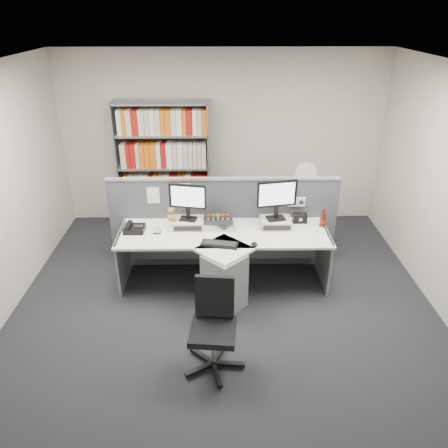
{
  "coord_description": "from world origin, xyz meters",
  "views": [
    {
      "loc": [
        -0.06,
        -3.88,
        3.21
      ],
      "look_at": [
        0.0,
        0.65,
        0.92
      ],
      "focal_mm": 34.56,
      "sensor_mm": 36.0,
      "label": 1
    }
  ],
  "objects_px": {
    "filing_cabinet": "(302,217)",
    "office_chair": "(214,323)",
    "shelving_unit": "(164,169)",
    "keyboard": "(220,244)",
    "desktop_pc": "(218,223)",
    "desk_calendar": "(157,230)",
    "desk": "(224,260)",
    "mouse": "(254,244)",
    "cola_bottle": "(323,219)",
    "monitor_right": "(277,197)",
    "desk_phone": "(134,228)",
    "desk_fan": "(305,175)",
    "speaker": "(300,218)",
    "monitor_left": "(188,199)"
  },
  "relations": [
    {
      "from": "mouse",
      "to": "speaker",
      "type": "xyz_separation_m",
      "value": [
        0.63,
        0.61,
        0.04
      ]
    },
    {
      "from": "monitor_right",
      "to": "keyboard",
      "type": "height_order",
      "value": "monitor_right"
    },
    {
      "from": "desk_phone",
      "to": "desk_calendar",
      "type": "relative_size",
      "value": 2.2
    },
    {
      "from": "desktop_pc",
      "to": "desk_calendar",
      "type": "xyz_separation_m",
      "value": [
        -0.75,
        -0.18,
        0.0
      ]
    },
    {
      "from": "monitor_left",
      "to": "desk_calendar",
      "type": "height_order",
      "value": "monitor_left"
    },
    {
      "from": "desktop_pc",
      "to": "office_chair",
      "type": "xyz_separation_m",
      "value": [
        -0.05,
        -1.6,
        -0.28
      ]
    },
    {
      "from": "keyboard",
      "to": "mouse",
      "type": "xyz_separation_m",
      "value": [
        0.4,
        -0.02,
        0.01
      ]
    },
    {
      "from": "desk_calendar",
      "to": "speaker",
      "type": "distance_m",
      "value": 1.83
    },
    {
      "from": "desktop_pc",
      "to": "speaker",
      "type": "xyz_separation_m",
      "value": [
        1.06,
        0.1,
        0.01
      ]
    },
    {
      "from": "keyboard",
      "to": "shelving_unit",
      "type": "relative_size",
      "value": 0.23
    },
    {
      "from": "filing_cabinet",
      "to": "speaker",
      "type": "bearing_deg",
      "value": -103.33
    },
    {
      "from": "keyboard",
      "to": "shelving_unit",
      "type": "bearing_deg",
      "value": 113.55
    },
    {
      "from": "monitor_right",
      "to": "cola_bottle",
      "type": "bearing_deg",
      "value": -0.93
    },
    {
      "from": "desk",
      "to": "office_chair",
      "type": "height_order",
      "value": "office_chair"
    },
    {
      "from": "desk_fan",
      "to": "keyboard",
      "type": "bearing_deg",
      "value": -129.98
    },
    {
      "from": "desk",
      "to": "filing_cabinet",
      "type": "bearing_deg",
      "value": 49.39
    },
    {
      "from": "monitor_left",
      "to": "cola_bottle",
      "type": "relative_size",
      "value": 1.88
    },
    {
      "from": "desktop_pc",
      "to": "cola_bottle",
      "type": "xyz_separation_m",
      "value": [
        1.32,
        -0.02,
        0.04
      ]
    },
    {
      "from": "monitor_right",
      "to": "desk_calendar",
      "type": "xyz_separation_m",
      "value": [
        -1.48,
        -0.17,
        -0.36
      ]
    },
    {
      "from": "desktop_pc",
      "to": "keyboard",
      "type": "height_order",
      "value": "desktop_pc"
    },
    {
      "from": "monitor_left",
      "to": "keyboard",
      "type": "xyz_separation_m",
      "value": [
        0.39,
        -0.48,
        -0.37
      ]
    },
    {
      "from": "desk_phone",
      "to": "shelving_unit",
      "type": "xyz_separation_m",
      "value": [
        0.21,
        1.58,
        0.22
      ]
    },
    {
      "from": "mouse",
      "to": "desk_fan",
      "type": "height_order",
      "value": "desk_fan"
    },
    {
      "from": "desk_phone",
      "to": "speaker",
      "type": "bearing_deg",
      "value": 6.08
    },
    {
      "from": "desk",
      "to": "desk_calendar",
      "type": "relative_size",
      "value": 22.67
    },
    {
      "from": "desk_fan",
      "to": "cola_bottle",
      "type": "bearing_deg",
      "value": -87.12
    },
    {
      "from": "desk_phone",
      "to": "desk_fan",
      "type": "relative_size",
      "value": 0.48
    },
    {
      "from": "desk_calendar",
      "to": "desk_fan",
      "type": "relative_size",
      "value": 0.22
    },
    {
      "from": "desk_calendar",
      "to": "cola_bottle",
      "type": "bearing_deg",
      "value": 4.48
    },
    {
      "from": "desk",
      "to": "desk_fan",
      "type": "distance_m",
      "value": 1.93
    },
    {
      "from": "office_chair",
      "to": "mouse",
      "type": "bearing_deg",
      "value": 66.7
    },
    {
      "from": "monitor_right",
      "to": "keyboard",
      "type": "bearing_deg",
      "value": -145.98
    },
    {
      "from": "desk_phone",
      "to": "mouse",
      "type": "bearing_deg",
      "value": -14.75
    },
    {
      "from": "desk",
      "to": "speaker",
      "type": "relative_size",
      "value": 14.58
    },
    {
      "from": "desk_phone",
      "to": "desk_fan",
      "type": "distance_m",
      "value": 2.59
    },
    {
      "from": "shelving_unit",
      "to": "keyboard",
      "type": "bearing_deg",
      "value": -66.45
    },
    {
      "from": "speaker",
      "to": "shelving_unit",
      "type": "distance_m",
      "value": 2.33
    },
    {
      "from": "speaker",
      "to": "filing_cabinet",
      "type": "relative_size",
      "value": 0.25
    },
    {
      "from": "shelving_unit",
      "to": "desk_fan",
      "type": "relative_size",
      "value": 3.81
    },
    {
      "from": "desktop_pc",
      "to": "office_chair",
      "type": "bearing_deg",
      "value": -91.66
    },
    {
      "from": "filing_cabinet",
      "to": "office_chair",
      "type": "bearing_deg",
      "value": -116.82
    },
    {
      "from": "desk",
      "to": "cola_bottle",
      "type": "bearing_deg",
      "value": 16.63
    },
    {
      "from": "monitor_right",
      "to": "speaker",
      "type": "xyz_separation_m",
      "value": [
        0.33,
        0.11,
        -0.35
      ]
    },
    {
      "from": "mouse",
      "to": "monitor_left",
      "type": "bearing_deg",
      "value": 147.69
    },
    {
      "from": "monitor_right",
      "to": "cola_bottle",
      "type": "distance_m",
      "value": 0.67
    },
    {
      "from": "mouse",
      "to": "desk_calendar",
      "type": "bearing_deg",
      "value": 164.33
    },
    {
      "from": "desk_phone",
      "to": "monitor_left",
      "type": "bearing_deg",
      "value": 9.91
    },
    {
      "from": "desk_calendar",
      "to": "office_chair",
      "type": "relative_size",
      "value": 0.13
    },
    {
      "from": "keyboard",
      "to": "speaker",
      "type": "height_order",
      "value": "speaker"
    },
    {
      "from": "desk_phone",
      "to": "desk_fan",
      "type": "height_order",
      "value": "desk_fan"
    }
  ]
}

